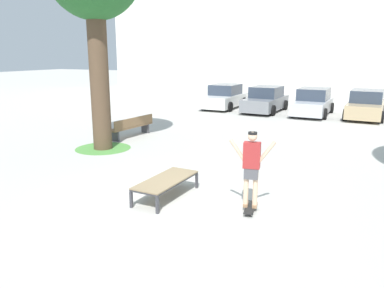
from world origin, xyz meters
The scene contains 11 objects.
ground_plane centered at (0.00, 0.00, 0.00)m, with size 120.00×120.00×0.00m, color #B7B5AD.
building_facade centered at (-0.85, 28.00, 7.19)m, with size 38.49×4.00×14.38m, color silver.
skate_box centered at (-0.35, 0.06, 0.41)m, with size 0.88×1.95×0.46m.
skateboard centered at (1.73, 0.09, 0.08)m, with size 0.33×0.82×0.09m.
skater centered at (1.73, 0.10, 1.07)m, with size 1.00×0.33×1.69m.
grass_patch_near_left centered at (-4.78, 3.41, 0.00)m, with size 2.01×2.01×0.01m, color #519342.
car_white centered at (-4.35, 15.32, 0.69)m, with size 2.01×4.25×1.50m.
car_grey centered at (-1.61, 14.89, 0.69)m, with size 2.13×4.30×1.50m.
car_silver centered at (1.13, 14.76, 0.69)m, with size 2.07×4.27×1.50m.
car_tan centered at (3.87, 14.85, 0.69)m, with size 2.12×4.30×1.50m.
park_bench centered at (-4.92, 5.53, 0.45)m, with size 0.73×2.44×0.83m.
Camera 1 is at (3.83, -7.58, 3.39)m, focal length 35.66 mm.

